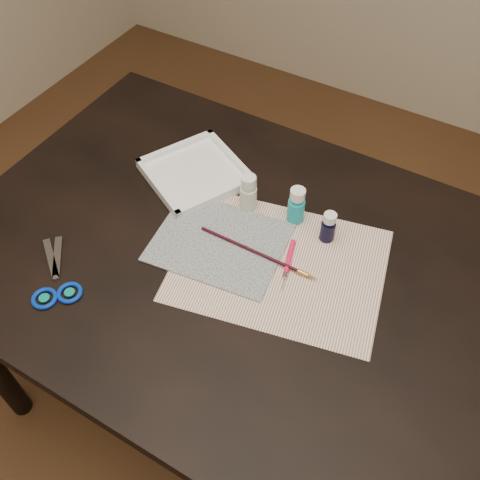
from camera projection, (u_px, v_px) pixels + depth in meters
The scene contains 11 objects.
ground at pixel (240, 396), 1.77m from camera, with size 3.50×3.50×0.02m, color #422614.
table at pixel (240, 338), 1.48m from camera, with size 1.30×0.90×0.75m, color black.
paper at pixel (279, 265), 1.17m from camera, with size 0.45×0.34×0.00m, color white.
canvas at pixel (219, 242), 1.20m from camera, with size 0.29×0.23×0.00m, color black.
paint_bottle_white at pixel (248, 193), 1.24m from camera, with size 0.04×0.04×0.10m, color silver.
paint_bottle_cyan at pixel (296, 205), 1.22m from camera, with size 0.04×0.04×0.10m, color #17A1B1.
paint_bottle_navy at pixel (328, 227), 1.18m from camera, with size 0.03×0.03×0.08m, color black.
paintbrush at pixel (258, 253), 1.18m from camera, with size 0.29×0.01×0.01m, color black, non-canonical shape.
craft_knife at pixel (288, 265), 1.16m from camera, with size 0.14×0.01×0.01m, color #F31351, non-canonical shape.
scissors at pixel (51, 272), 1.15m from camera, with size 0.21×0.11×0.01m, color silver, non-canonical shape.
palette_tray at pixel (195, 172), 1.34m from camera, with size 0.22×0.22×0.03m, color white.
Camera 1 is at (0.37, -0.63, 1.68)m, focal length 40.00 mm.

